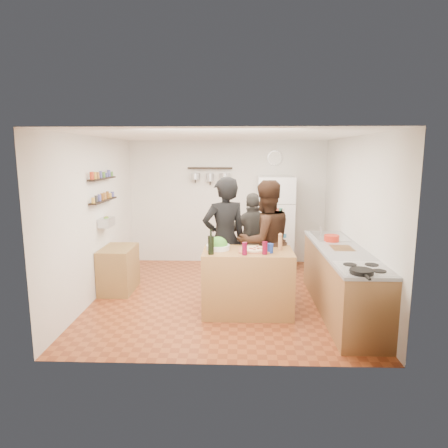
{
  "coord_description": "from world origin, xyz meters",
  "views": [
    {
      "loc": [
        0.22,
        -6.06,
        2.24
      ],
      "look_at": [
        0.0,
        0.1,
        1.15
      ],
      "focal_mm": 32.0,
      "sensor_mm": 36.0,
      "label": 1
    }
  ],
  "objects_px": {
    "red_bowl": "(332,238)",
    "side_table": "(119,269)",
    "pepper_mill": "(280,243)",
    "skillet": "(362,272)",
    "wall_clock": "(275,158)",
    "salt_canister": "(270,248)",
    "counter_run": "(341,281)",
    "salad_bowl": "(218,247)",
    "person_left": "(224,240)",
    "person_center": "(265,242)",
    "prep_island": "(248,282)",
    "wine_bottle": "(211,245)",
    "fridge": "(275,222)",
    "person_back": "(253,241)"
  },
  "relations": [
    {
      "from": "red_bowl",
      "to": "side_table",
      "type": "relative_size",
      "value": 0.28
    },
    {
      "from": "pepper_mill",
      "to": "side_table",
      "type": "xyz_separation_m",
      "value": [
        -2.55,
        0.81,
        -0.64
      ]
    },
    {
      "from": "skillet",
      "to": "wall_clock",
      "type": "height_order",
      "value": "wall_clock"
    },
    {
      "from": "salt_canister",
      "to": "skillet",
      "type": "xyz_separation_m",
      "value": [
        0.94,
        -0.95,
        -0.03
      ]
    },
    {
      "from": "salt_canister",
      "to": "counter_run",
      "type": "distance_m",
      "value": 1.19
    },
    {
      "from": "salad_bowl",
      "to": "skillet",
      "type": "bearing_deg",
      "value": -34.13
    },
    {
      "from": "side_table",
      "to": "red_bowl",
      "type": "bearing_deg",
      "value": -4.35
    },
    {
      "from": "person_left",
      "to": "counter_run",
      "type": "bearing_deg",
      "value": 143.24
    },
    {
      "from": "skillet",
      "to": "wall_clock",
      "type": "bearing_deg",
      "value": 99.69
    },
    {
      "from": "person_center",
      "to": "skillet",
      "type": "bearing_deg",
      "value": 96.14
    },
    {
      "from": "prep_island",
      "to": "side_table",
      "type": "xyz_separation_m",
      "value": [
        -2.1,
        0.86,
        -0.09
      ]
    },
    {
      "from": "side_table",
      "to": "prep_island",
      "type": "bearing_deg",
      "value": -22.24
    },
    {
      "from": "red_bowl",
      "to": "side_table",
      "type": "distance_m",
      "value": 3.45
    },
    {
      "from": "wine_bottle",
      "to": "skillet",
      "type": "xyz_separation_m",
      "value": [
        1.74,
        -0.85,
        -0.09
      ]
    },
    {
      "from": "fridge",
      "to": "side_table",
      "type": "xyz_separation_m",
      "value": [
        -2.69,
        -1.54,
        -0.54
      ]
    },
    {
      "from": "person_center",
      "to": "salad_bowl",
      "type": "bearing_deg",
      "value": 7.84
    },
    {
      "from": "person_back",
      "to": "red_bowl",
      "type": "relative_size",
      "value": 7.09
    },
    {
      "from": "prep_island",
      "to": "person_center",
      "type": "xyz_separation_m",
      "value": [
        0.27,
        0.5,
        0.47
      ]
    },
    {
      "from": "skillet",
      "to": "person_back",
      "type": "bearing_deg",
      "value": 117.35
    },
    {
      "from": "salad_bowl",
      "to": "salt_canister",
      "type": "distance_m",
      "value": 0.74
    },
    {
      "from": "salad_bowl",
      "to": "person_back",
      "type": "bearing_deg",
      "value": 62.93
    },
    {
      "from": "salad_bowl",
      "to": "wine_bottle",
      "type": "xyz_separation_m",
      "value": [
        -0.08,
        -0.27,
        0.09
      ]
    },
    {
      "from": "person_left",
      "to": "fridge",
      "type": "distance_m",
      "value": 2.12
    },
    {
      "from": "salad_bowl",
      "to": "person_left",
      "type": "bearing_deg",
      "value": 80.34
    },
    {
      "from": "salt_canister",
      "to": "person_back",
      "type": "bearing_deg",
      "value": 98.6
    },
    {
      "from": "person_left",
      "to": "person_center",
      "type": "height_order",
      "value": "person_left"
    },
    {
      "from": "prep_island",
      "to": "wine_bottle",
      "type": "relative_size",
      "value": 5.03
    },
    {
      "from": "counter_run",
      "to": "side_table",
      "type": "height_order",
      "value": "counter_run"
    },
    {
      "from": "salt_canister",
      "to": "fridge",
      "type": "xyz_separation_m",
      "value": [
        0.29,
        2.52,
        -0.07
      ]
    },
    {
      "from": "salad_bowl",
      "to": "person_back",
      "type": "xyz_separation_m",
      "value": [
        0.54,
        1.05,
        -0.14
      ]
    },
    {
      "from": "salt_canister",
      "to": "side_table",
      "type": "height_order",
      "value": "salt_canister"
    },
    {
      "from": "wine_bottle",
      "to": "fridge",
      "type": "bearing_deg",
      "value": 67.44
    },
    {
      "from": "salad_bowl",
      "to": "wall_clock",
      "type": "relative_size",
      "value": 1.11
    },
    {
      "from": "pepper_mill",
      "to": "person_left",
      "type": "bearing_deg",
      "value": 150.57
    },
    {
      "from": "salad_bowl",
      "to": "counter_run",
      "type": "xyz_separation_m",
      "value": [
        1.76,
        0.05,
        -0.49
      ]
    },
    {
      "from": "person_left",
      "to": "wall_clock",
      "type": "distance_m",
      "value": 2.7
    },
    {
      "from": "person_left",
      "to": "counter_run",
      "type": "relative_size",
      "value": 0.73
    },
    {
      "from": "wine_bottle",
      "to": "fridge",
      "type": "xyz_separation_m",
      "value": [
        1.09,
        2.62,
        -0.13
      ]
    },
    {
      "from": "salt_canister",
      "to": "red_bowl",
      "type": "relative_size",
      "value": 0.56
    },
    {
      "from": "counter_run",
      "to": "fridge",
      "type": "height_order",
      "value": "fridge"
    },
    {
      "from": "pepper_mill",
      "to": "person_center",
      "type": "distance_m",
      "value": 0.49
    },
    {
      "from": "wine_bottle",
      "to": "wall_clock",
      "type": "xyz_separation_m",
      "value": [
        1.09,
        2.95,
        1.12
      ]
    },
    {
      "from": "prep_island",
      "to": "pepper_mill",
      "type": "distance_m",
      "value": 0.71
    },
    {
      "from": "wall_clock",
      "to": "counter_run",
      "type": "bearing_deg",
      "value": -74.08
    },
    {
      "from": "prep_island",
      "to": "red_bowl",
      "type": "bearing_deg",
      "value": 24.99
    },
    {
      "from": "person_center",
      "to": "wall_clock",
      "type": "distance_m",
      "value": 2.56
    },
    {
      "from": "wine_bottle",
      "to": "salt_canister",
      "type": "distance_m",
      "value": 0.81
    },
    {
      "from": "skillet",
      "to": "person_center",
      "type": "bearing_deg",
      "value": 121.64
    },
    {
      "from": "skillet",
      "to": "wall_clock",
      "type": "distance_m",
      "value": 4.05
    },
    {
      "from": "skillet",
      "to": "person_left",
      "type": "bearing_deg",
      "value": 135.19
    }
  ]
}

